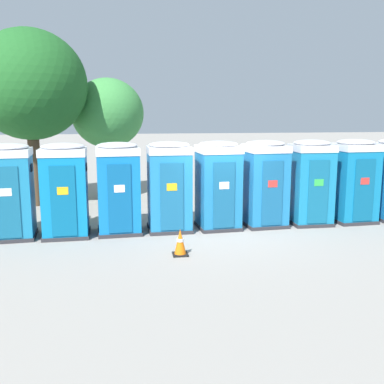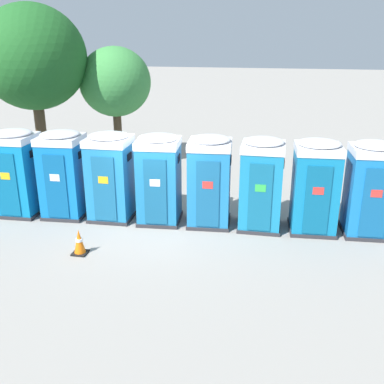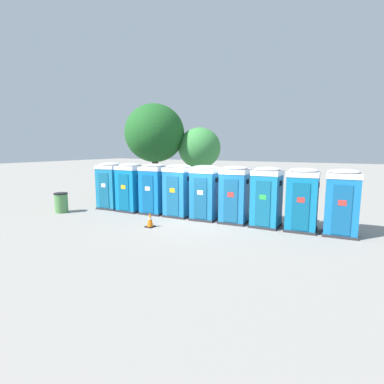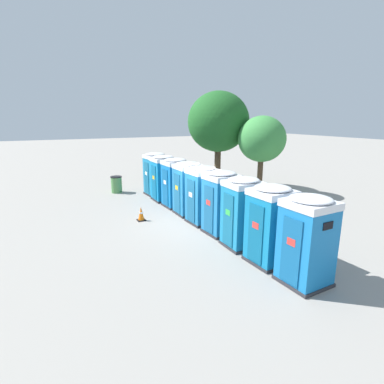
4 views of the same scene
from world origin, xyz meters
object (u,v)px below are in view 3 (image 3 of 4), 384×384
(portapotty_3, at_px, (179,190))
(portapotty_7, at_px, (302,199))
(portapotty_6, at_px, (267,197))
(portapotty_5, at_px, (235,194))
(traffic_cone, at_px, (150,220))
(street_tree_1, at_px, (155,134))
(portapotty_1, at_px, (131,187))
(portapotty_0, at_px, (111,185))
(trash_can, at_px, (61,203))
(portapotty_4, at_px, (205,192))
(portapotty_8, at_px, (342,202))
(portapotty_2, at_px, (154,188))
(street_tree_0, at_px, (199,148))

(portapotty_3, xyz_separation_m, portapotty_7, (5.69, 0.20, 0.00))
(portapotty_3, height_order, portapotty_6, same)
(portapotty_5, bearing_deg, traffic_cone, -138.92)
(portapotty_3, height_order, street_tree_1, street_tree_1)
(portapotty_6, bearing_deg, portapotty_5, -179.37)
(portapotty_1, distance_m, street_tree_1, 5.54)
(portapotty_0, bearing_deg, trash_can, -126.14)
(trash_can, bearing_deg, street_tree_1, 78.19)
(portapotty_5, bearing_deg, trash_can, -164.74)
(portapotty_5, bearing_deg, portapotty_4, -176.50)
(portapotty_7, relative_size, traffic_cone, 3.97)
(portapotty_8, bearing_deg, traffic_cone, -159.74)
(portapotty_4, relative_size, portapotty_6, 1.00)
(portapotty_6, height_order, traffic_cone, portapotty_6)
(portapotty_5, bearing_deg, street_tree_1, 150.66)
(portapotty_8, bearing_deg, portapotty_6, -177.22)
(portapotty_2, xyz_separation_m, trash_can, (-4.34, -2.17, -0.77))
(trash_can, bearing_deg, portapotty_2, 26.51)
(street_tree_1, xyz_separation_m, traffic_cone, (4.44, -6.55, -3.95))
(portapotty_3, distance_m, portapotty_8, 7.12)
(portapotty_0, xyz_separation_m, portapotty_3, (4.27, 0.18, -0.00))
(portapotty_0, distance_m, traffic_cone, 4.90)
(portapotty_6, distance_m, portapotty_8, 2.85)
(street_tree_1, bearing_deg, portapotty_3, -43.56)
(portapotty_1, distance_m, traffic_cone, 3.71)
(portapotty_4, xyz_separation_m, portapotty_7, (4.27, 0.17, -0.00))
(portapotty_1, xyz_separation_m, portapotty_6, (7.11, 0.32, 0.00))
(portapotty_1, bearing_deg, portapotty_2, 5.04)
(portapotty_3, relative_size, street_tree_1, 0.41)
(portapotty_7, xyz_separation_m, street_tree_0, (-7.53, 5.50, 2.00))
(portapotty_2, xyz_separation_m, portapotty_3, (1.42, 0.06, -0.00))
(portapotty_8, bearing_deg, street_tree_1, 161.18)
(portapotty_5, bearing_deg, portapotty_1, -176.91)
(portapotty_6, height_order, trash_can, portapotty_6)
(portapotty_2, bearing_deg, portapotty_8, 2.25)
(portapotty_1, height_order, portapotty_2, same)
(trash_can, xyz_separation_m, traffic_cone, (5.78, -0.12, -0.20))
(street_tree_0, bearing_deg, trash_can, -116.38)
(portapotty_2, height_order, portapotty_5, same)
(portapotty_2, height_order, portapotty_7, same)
(portapotty_0, bearing_deg, portapotty_5, 2.39)
(street_tree_0, xyz_separation_m, trash_can, (-3.93, -7.93, -2.77))
(portapotty_7, height_order, traffic_cone, portapotty_7)
(portapotty_4, height_order, portapotty_6, same)
(portapotty_6, relative_size, street_tree_1, 0.41)
(portapotty_0, xyz_separation_m, trash_can, (-1.50, -2.05, -0.77))
(portapotty_8, xyz_separation_m, street_tree_0, (-8.95, 5.42, 2.00))
(portapotty_1, xyz_separation_m, traffic_cone, (2.86, -2.16, -0.97))
(portapotty_1, bearing_deg, trash_can, -145.07)
(portapotty_3, relative_size, portapotty_5, 1.00)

